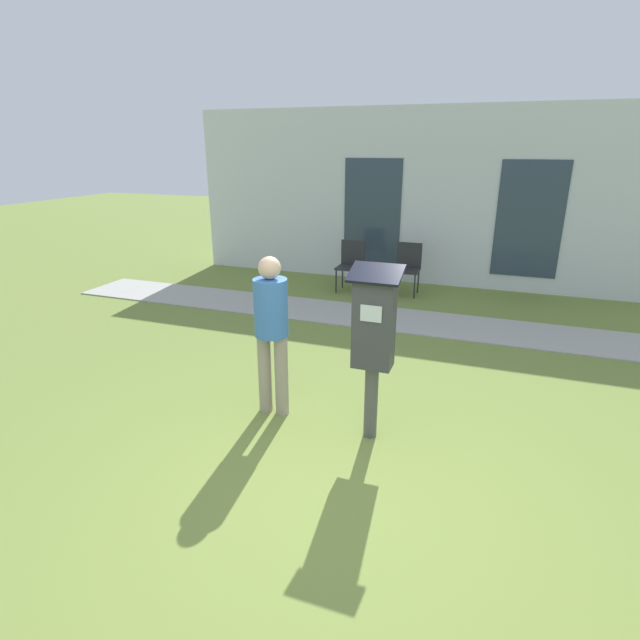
# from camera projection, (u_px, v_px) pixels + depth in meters

# --- Properties ---
(ground_plane) EXTENTS (40.00, 40.00, 0.00)m
(ground_plane) POSITION_uv_depth(u_px,v_px,m) (335.00, 492.00, 3.85)
(ground_plane) COLOR olive
(sidewalk) EXTENTS (12.00, 1.10, 0.02)m
(sidewalk) POSITION_uv_depth(u_px,v_px,m) (422.00, 322.00, 7.49)
(sidewalk) COLOR #A3A099
(sidewalk) RESTS_ON ground
(building_facade) EXTENTS (10.00, 0.26, 3.20)m
(building_facade) POSITION_uv_depth(u_px,v_px,m) (449.00, 199.00, 9.10)
(building_facade) COLOR silver
(building_facade) RESTS_ON ground
(parking_meter) EXTENTS (0.44, 0.31, 1.59)m
(parking_meter) POSITION_uv_depth(u_px,v_px,m) (374.00, 332.00, 4.26)
(parking_meter) COLOR #4C4C4C
(parking_meter) RESTS_ON ground
(person_standing) EXTENTS (0.32, 0.32, 1.58)m
(person_standing) POSITION_uv_depth(u_px,v_px,m) (271.00, 324.00, 4.70)
(person_standing) COLOR gray
(person_standing) RESTS_ON ground
(outdoor_chair_left) EXTENTS (0.44, 0.44, 0.90)m
(outdoor_chair_left) POSITION_uv_depth(u_px,v_px,m) (351.00, 262.00, 9.04)
(outdoor_chair_left) COLOR #262628
(outdoor_chair_left) RESTS_ON ground
(outdoor_chair_middle) EXTENTS (0.44, 0.44, 0.90)m
(outdoor_chair_middle) POSITION_uv_depth(u_px,v_px,m) (408.00, 264.00, 8.84)
(outdoor_chair_middle) COLOR #262628
(outdoor_chair_middle) RESTS_ON ground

